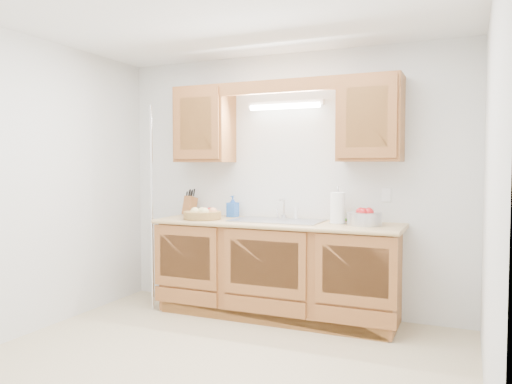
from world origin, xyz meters
The scene contains 17 objects.
room centered at (0.00, 0.00, 1.25)m, with size 3.52×3.50×2.50m.
base_cabinets centered at (0.00, 1.20, 0.44)m, with size 2.20×0.60×0.86m, color #955A2B.
countertop centered at (0.00, 1.19, 0.88)m, with size 2.30×0.63×0.04m, color tan.
upper_cabinet_left centered at (-0.83, 1.33, 1.83)m, with size 0.55×0.33×0.75m, color #955A2B.
upper_cabinet_right centered at (0.83, 1.33, 1.83)m, with size 0.55×0.33×0.75m, color #955A2B.
valance centered at (0.00, 1.19, 2.14)m, with size 2.20×0.05×0.12m, color #955A2B.
fluorescent_fixture centered at (0.00, 1.42, 2.00)m, with size 0.76×0.08×0.08m.
sink centered at (0.00, 1.21, 0.83)m, with size 0.84×0.46×0.36m.
wire_shelf_pole centered at (-1.20, 0.94, 1.00)m, with size 0.03×0.03×2.00m, color silver.
outlet_plate centered at (0.95, 1.49, 1.15)m, with size 0.08×0.01×0.12m, color white.
fruit_basket centered at (-0.71, 1.07, 0.95)m, with size 0.43×0.43×0.11m.
knife_block centered at (-1.03, 1.37, 1.00)m, with size 0.12×0.17×0.28m.
orange_canister centered at (0.54, 1.37, 1.01)m, with size 0.09×0.09×0.22m.
soap_bottle centered at (-0.54, 1.38, 1.01)m, with size 0.10×0.10×0.21m, color #2458B5.
sponge centered at (0.54, 1.44, 0.91)m, with size 0.14×0.11×0.03m.
paper_towel centered at (0.57, 1.22, 1.04)m, with size 0.16×0.16×0.33m.
apple_bowl centered at (0.82, 1.19, 0.97)m, with size 0.39×0.39×0.15m.
Camera 1 is at (1.64, -3.11, 1.41)m, focal length 35.00 mm.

